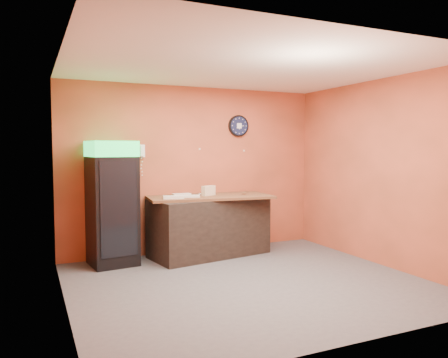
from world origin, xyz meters
TOP-DOWN VIEW (x-y plane):
  - floor at (0.00, 0.00)m, footprint 4.50×4.50m
  - back_wall at (0.00, 2.00)m, footprint 4.50×0.02m
  - left_wall at (-2.25, 0.00)m, footprint 0.02×4.00m
  - right_wall at (2.25, 0.00)m, footprint 0.02×4.00m
  - ceiling at (0.00, 0.00)m, footprint 4.50×4.00m
  - beverage_cooler at (-1.46, 1.61)m, footprint 0.73×0.73m
  - prep_counter at (0.10, 1.58)m, footprint 2.02×1.15m
  - wall_clock at (0.83, 1.97)m, footprint 0.38×0.06m
  - wall_phone at (-0.92, 1.95)m, footprint 0.11×0.10m
  - butcher_paper at (0.10, 1.58)m, footprint 2.09×1.13m
  - sub_roll_stack at (0.10, 1.59)m, footprint 0.26×0.18m
  - wrapped_sandwich_left at (-0.57, 1.37)m, footprint 0.33×0.19m
  - wrapped_sandwich_mid at (-0.25, 1.44)m, footprint 0.27×0.16m
  - wrapped_sandwich_right at (-0.34, 1.68)m, footprint 0.30×0.12m
  - kitchen_tool at (0.12, 1.72)m, footprint 0.06×0.06m

SIDE VIEW (x-z plane):
  - floor at x=0.00m, z-range 0.00..0.00m
  - prep_counter at x=0.10m, z-range 0.00..0.95m
  - beverage_cooler at x=-1.46m, z-range -0.02..1.85m
  - butcher_paper at x=0.10m, z-range 0.95..0.99m
  - wrapped_sandwich_mid at x=-0.25m, z-range 0.99..1.03m
  - wrapped_sandwich_right at x=-0.34m, z-range 0.99..1.03m
  - wrapped_sandwich_left at x=-0.57m, z-range 0.99..1.04m
  - kitchen_tool at x=0.12m, z-range 0.99..1.05m
  - sub_roll_stack at x=0.10m, z-range 0.99..1.15m
  - back_wall at x=0.00m, z-range 0.00..2.80m
  - left_wall at x=-2.25m, z-range 0.00..2.80m
  - right_wall at x=2.25m, z-range 0.00..2.80m
  - wall_phone at x=-0.92m, z-range 1.62..1.82m
  - wall_clock at x=0.83m, z-range 1.97..2.35m
  - ceiling at x=0.00m, z-range 2.79..2.81m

